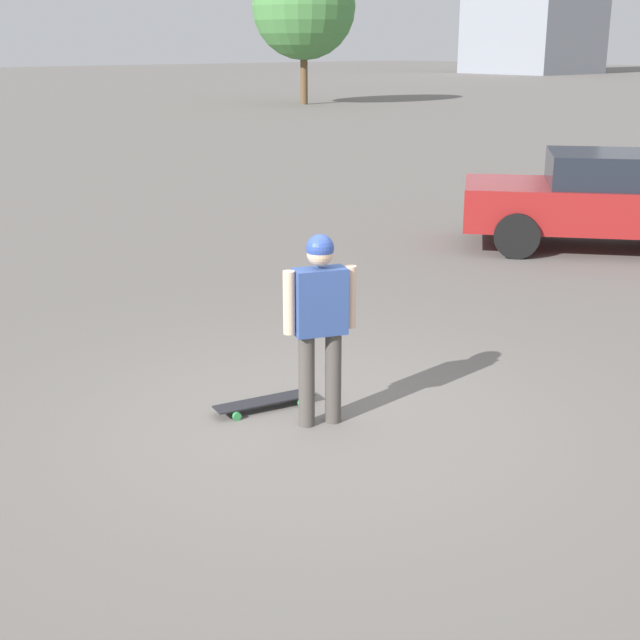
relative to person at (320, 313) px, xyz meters
name	(u,v)px	position (x,y,z in m)	size (l,w,h in m)	color
ground_plane	(320,423)	(0.00, 0.00, -0.95)	(220.00, 220.00, 0.00)	slate
person	(320,313)	(0.00, 0.00, 0.00)	(0.34, 0.57, 1.57)	#4C4742
skateboard	(265,402)	(-0.53, -0.17, -0.88)	(0.38, 0.90, 0.08)	#232328
car_parked_near	(604,199)	(-2.27, 7.43, -0.20)	(4.24, 3.97, 1.44)	maroon
tree_distant	(304,6)	(-30.75, 24.67, 3.72)	(5.09, 5.09, 7.22)	brown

